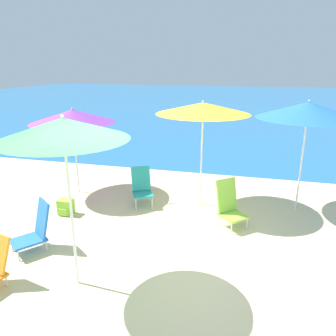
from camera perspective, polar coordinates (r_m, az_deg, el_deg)
ground_plane at (r=4.96m, az=0.75°, el=-18.28°), size 60.00×60.00×0.00m
sea_water at (r=28.82m, az=12.84°, el=11.32°), size 60.00×40.00×0.01m
beach_umbrella_purple at (r=7.71m, az=-16.29°, el=8.63°), size 1.91×1.91×1.99m
beach_umbrella_blue at (r=6.92m, az=23.21°, el=9.23°), size 1.97×1.97×2.27m
beach_umbrella_green at (r=4.14m, az=-17.78°, el=6.46°), size 1.60×1.60×2.34m
beach_umbrella_yellow at (r=6.68m, az=6.12°, el=10.30°), size 1.90×1.90×2.23m
beach_chair_teal at (r=7.06m, az=-4.60°, el=-3.13°), size 0.60×0.67×0.81m
beach_chair_lime at (r=6.24m, az=10.64°, el=-6.23°), size 0.66×0.67×0.88m
beach_chair_blue at (r=5.81m, az=-22.06°, el=-9.78°), size 0.68×0.72×0.81m
backpack_lime at (r=6.99m, az=-17.38°, el=-6.47°), size 0.27×0.27×0.32m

